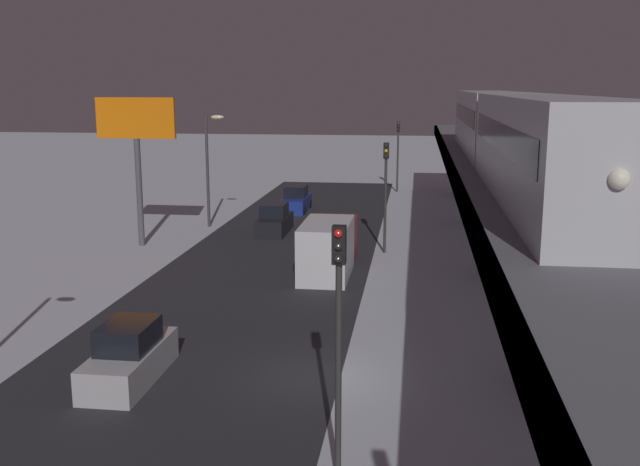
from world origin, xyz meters
TOP-DOWN VIEW (x-y plane):
  - ground_plane at (0.00, 0.00)m, footprint 240.00×240.00m
  - avenue_asphalt at (4.44, 0.00)m, footprint 11.00×98.19m
  - elevated_railway at (-7.38, -0.00)m, footprint 5.00×98.19m
  - subway_train at (-7.47, -11.05)m, footprint 2.94×36.87m
  - sedan_blue at (5.84, -32.18)m, footprint 1.91×4.80m
  - sedan_silver at (5.84, 1.07)m, footprint 1.80×4.55m
  - sedan_black at (5.84, -23.51)m, footprint 1.80×4.48m
  - box_truck at (1.04, -13.92)m, footprint 2.40×7.40m
  - traffic_light_near at (-1.66, 6.28)m, footprint 0.32×0.44m
  - traffic_light_mid at (-1.66, -18.65)m, footprint 0.32×0.44m
  - traffic_light_far at (-1.66, -43.59)m, footprint 0.32×0.44m
  - commercial_billboard at (13.13, -18.66)m, footprint 4.80×0.36m
  - street_lamp_far at (10.52, -25.00)m, footprint 1.35×0.44m

SIDE VIEW (x-z plane):
  - ground_plane at x=0.00m, z-range 0.00..0.00m
  - avenue_asphalt at x=4.44m, z-range 0.00..0.01m
  - sedan_blue at x=5.84m, z-range -0.20..1.77m
  - sedan_black at x=5.84m, z-range -0.19..1.78m
  - sedan_silver at x=5.84m, z-range -0.19..1.78m
  - box_truck at x=1.04m, z-range -0.05..2.75m
  - traffic_light_near at x=-1.66m, z-range 1.00..7.40m
  - traffic_light_mid at x=-1.66m, z-range 1.00..7.40m
  - traffic_light_far at x=-1.66m, z-range 1.00..7.40m
  - street_lamp_far at x=10.52m, z-range 0.99..8.64m
  - elevated_railway at x=-7.38m, z-range 2.10..7.95m
  - commercial_billboard at x=13.13m, z-range 2.38..11.28m
  - subway_train at x=-7.47m, z-range 5.93..9.33m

